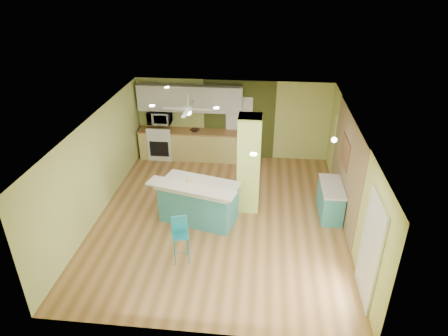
{
  "coord_description": "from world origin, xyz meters",
  "views": [
    {
      "loc": [
        0.95,
        -8.18,
        5.69
      ],
      "look_at": [
        0.05,
        0.4,
        1.16
      ],
      "focal_mm": 32.0,
      "sensor_mm": 36.0,
      "label": 1
    }
  ],
  "objects": [
    {
      "name": "wall_decor",
      "position": [
        2.96,
        0.8,
        1.55
      ],
      "size": [
        0.03,
        0.9,
        0.7
      ],
      "primitive_type": "cube",
      "color": "brown",
      "rests_on": "wood_panel"
    },
    {
      "name": "floor",
      "position": [
        0.0,
        0.0,
        -0.01
      ],
      "size": [
        6.0,
        7.0,
        0.01
      ],
      "primitive_type": "cube",
      "color": "brown",
      "rests_on": "ground"
    },
    {
      "name": "interior_door",
      "position": [
        0.2,
        3.46,
        1.0
      ],
      "size": [
        0.82,
        0.05,
        2.0
      ],
      "primitive_type": "cube",
      "color": "white",
      "rests_on": "floor"
    },
    {
      "name": "olive_accent",
      "position": [
        0.2,
        3.49,
        1.25
      ],
      "size": [
        2.2,
        0.02,
        2.5
      ],
      "primitive_type": "cube",
      "color": "#40471C",
      "rests_on": "floor"
    },
    {
      "name": "wall_front",
      "position": [
        0.0,
        -3.5,
        1.25
      ],
      "size": [
        6.0,
        0.01,
        2.5
      ],
      "primitive_type": "cube",
      "color": "#BDC66A",
      "rests_on": "floor"
    },
    {
      "name": "fruit_bowl",
      "position": [
        -1.15,
        3.19,
        0.97
      ],
      "size": [
        0.36,
        0.36,
        0.07
      ],
      "primitive_type": "imported",
      "rotation": [
        0.0,
        0.0,
        -0.36
      ],
      "color": "#322014",
      "rests_on": "kitchen_run"
    },
    {
      "name": "column",
      "position": [
        0.65,
        0.5,
        1.25
      ],
      "size": [
        0.55,
        0.55,
        2.5
      ],
      "primitive_type": "cube",
      "color": "#B8D462",
      "rests_on": "floor"
    },
    {
      "name": "side_counter",
      "position": [
        2.7,
        0.42,
        0.41
      ],
      "size": [
        0.53,
        1.26,
        0.81
      ],
      "color": "teal",
      "rests_on": "floor"
    },
    {
      "name": "kitchen_run",
      "position": [
        -1.3,
        3.2,
        0.47
      ],
      "size": [
        3.25,
        0.63,
        0.94
      ],
      "color": "#CCBC6A",
      "rests_on": "floor"
    },
    {
      "name": "french_door",
      "position": [
        2.97,
        -2.3,
        1.05
      ],
      "size": [
        0.04,
        1.08,
        2.1
      ],
      "primitive_type": "cube",
      "color": "silver",
      "rests_on": "floor"
    },
    {
      "name": "wall_back",
      "position": [
        0.0,
        3.5,
        1.25
      ],
      "size": [
        6.0,
        0.01,
        2.5
      ],
      "primitive_type": "cube",
      "color": "#BDC66A",
      "rests_on": "floor"
    },
    {
      "name": "wall_right",
      "position": [
        3.0,
        0.0,
        1.25
      ],
      "size": [
        0.01,
        7.0,
        2.5
      ],
      "primitive_type": "cube",
      "color": "#BDC66A",
      "rests_on": "floor"
    },
    {
      "name": "ceiling_fan",
      "position": [
        -1.1,
        2.0,
        2.08
      ],
      "size": [
        1.41,
        1.41,
        0.61
      ],
      "color": "white",
      "rests_on": "ceiling"
    },
    {
      "name": "pendant_lamp",
      "position": [
        2.65,
        0.75,
        1.88
      ],
      "size": [
        0.14,
        0.14,
        0.69
      ],
      "color": "silver",
      "rests_on": "ceiling"
    },
    {
      "name": "stove",
      "position": [
        -2.25,
        3.19,
        0.46
      ],
      "size": [
        0.76,
        0.66,
        1.08
      ],
      "color": "white",
      "rests_on": "floor"
    },
    {
      "name": "ceiling",
      "position": [
        0.0,
        0.0,
        2.5
      ],
      "size": [
        6.0,
        7.0,
        0.01
      ],
      "primitive_type": "cube",
      "color": "white",
      "rests_on": "wall_back"
    },
    {
      "name": "canister",
      "position": [
        -0.7,
        -0.23,
        1.07
      ],
      "size": [
        0.15,
        0.15,
        0.18
      ],
      "primitive_type": "cylinder",
      "color": "gold",
      "rests_on": "peninsula"
    },
    {
      "name": "peninsula",
      "position": [
        -0.51,
        -0.17,
        0.52
      ],
      "size": [
        2.2,
        1.58,
        1.13
      ],
      "rotation": [
        0.0,
        0.0,
        -0.26
      ],
      "color": "teal",
      "rests_on": "floor"
    },
    {
      "name": "wall_left",
      "position": [
        -3.0,
        0.0,
        1.25
      ],
      "size": [
        0.01,
        7.0,
        2.5
      ],
      "primitive_type": "cube",
      "color": "#BDC66A",
      "rests_on": "floor"
    },
    {
      "name": "upper_cabinets",
      "position": [
        -1.3,
        3.32,
        1.95
      ],
      "size": [
        3.2,
        0.34,
        0.8
      ],
      "primitive_type": "cube",
      "color": "silver",
      "rests_on": "wall_back"
    },
    {
      "name": "bar_stool",
      "position": [
        -0.65,
        -1.63,
        0.69
      ],
      "size": [
        0.42,
        0.42,
        1.03
      ],
      "rotation": [
        0.0,
        0.0,
        0.29
      ],
      "color": "teal",
      "rests_on": "floor"
    },
    {
      "name": "microwave",
      "position": [
        -2.25,
        3.2,
        1.35
      ],
      "size": [
        0.7,
        0.48,
        0.39
      ],
      "primitive_type": "imported",
      "color": "white",
      "rests_on": "wall_back"
    },
    {
      "name": "wood_panel",
      "position": [
        2.99,
        0.6,
        1.25
      ],
      "size": [
        0.02,
        3.4,
        2.5
      ],
      "primitive_type": "cube",
      "color": "#866B4C",
      "rests_on": "floor"
    }
  ]
}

